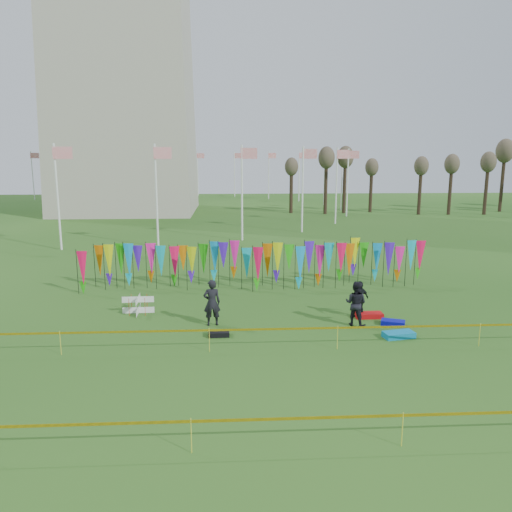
{
  "coord_description": "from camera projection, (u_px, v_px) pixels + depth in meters",
  "views": [
    {
      "loc": [
        -1.15,
        -18.43,
        6.94
      ],
      "look_at": [
        0.2,
        6.0,
        2.11
      ],
      "focal_mm": 35.0,
      "sensor_mm": 36.0,
      "label": 1
    }
  ],
  "objects": [
    {
      "name": "tree_line",
      "position": [
        490.0,
        164.0,
        63.1
      ],
      "size": [
        53.92,
        1.92,
        7.84
      ],
      "color": "#34271A",
      "rests_on": "ground"
    },
    {
      "name": "person_left",
      "position": [
        212.0,
        303.0,
        20.86
      ],
      "size": [
        0.78,
        0.62,
        1.97
      ],
      "primitive_type": "imported",
      "rotation": [
        0.0,
        0.0,
        3.28
      ],
      "color": "black",
      "rests_on": "ground"
    },
    {
      "name": "caution_tape_far",
      "position": [
        270.0,
        421.0,
        11.88
      ],
      "size": [
        26.0,
        0.02,
        0.9
      ],
      "color": "#DFBE04",
      "rests_on": "ground"
    },
    {
      "name": "kite_bag_blue",
      "position": [
        393.0,
        323.0,
        21.03
      ],
      "size": [
        1.08,
        0.83,
        0.2
      ],
      "primitive_type": "cube",
      "rotation": [
        0.0,
        0.0,
        -0.38
      ],
      "color": "#0A0DAD",
      "rests_on": "ground"
    },
    {
      "name": "banner_row",
      "position": [
        256.0,
        260.0,
        26.82
      ],
      "size": [
        18.64,
        0.64,
        2.43
      ],
      "color": "black",
      "rests_on": "ground"
    },
    {
      "name": "kite_bag_black",
      "position": [
        219.0,
        334.0,
        19.74
      ],
      "size": [
        0.85,
        0.51,
        0.19
      ],
      "primitive_type": "cube",
      "rotation": [
        0.0,
        0.0,
        0.03
      ],
      "color": "black",
      "rests_on": "ground"
    },
    {
      "name": "flagpole_ring",
      "position": [
        130.0,
        181.0,
        64.95
      ],
      "size": [
        57.4,
        56.16,
        8.0
      ],
      "color": "white",
      "rests_on": "ground"
    },
    {
      "name": "caution_tape_near",
      "position": [
        255.0,
        330.0,
        18.09
      ],
      "size": [
        26.0,
        0.02,
        0.9
      ],
      "color": "#DFBE04",
      "rests_on": "ground"
    },
    {
      "name": "ground",
      "position": [
        259.0,
        339.0,
        19.46
      ],
      "size": [
        160.0,
        160.0,
        0.0
      ],
      "primitive_type": "plane",
      "color": "#1F4914",
      "rests_on": "ground"
    },
    {
      "name": "kite_bag_teal",
      "position": [
        399.0,
        335.0,
        19.57
      ],
      "size": [
        1.29,
        0.79,
        0.23
      ],
      "primitive_type": "cube",
      "rotation": [
        0.0,
        0.0,
        0.19
      ],
      "color": "#0D81B6",
      "rests_on": "ground"
    },
    {
      "name": "box_kite",
      "position": [
        138.0,
        305.0,
        22.55
      ],
      "size": [
        0.72,
        0.72,
        0.81
      ],
      "rotation": [
        0.0,
        0.0,
        0.03
      ],
      "color": "red",
      "rests_on": "ground"
    },
    {
      "name": "person_right",
      "position": [
        360.0,
        299.0,
        21.94
      ],
      "size": [
        1.11,
        0.96,
        1.64
      ],
      "primitive_type": "imported",
      "rotation": [
        0.0,
        0.0,
        3.68
      ],
      "color": "black",
      "rests_on": "ground"
    },
    {
      "name": "kite_bag_red",
      "position": [
        369.0,
        315.0,
        22.01
      ],
      "size": [
        1.21,
        0.57,
        0.22
      ],
      "primitive_type": "cube",
      "rotation": [
        0.0,
        0.0,
        0.02
      ],
      "color": "red",
      "rests_on": "ground"
    },
    {
      "name": "person_mid",
      "position": [
        356.0,
        303.0,
        20.86
      ],
      "size": [
        1.08,
        0.99,
        1.9
      ],
      "primitive_type": "imported",
      "rotation": [
        0.0,
        0.0,
        2.55
      ],
      "color": "black",
      "rests_on": "ground"
    }
  ]
}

